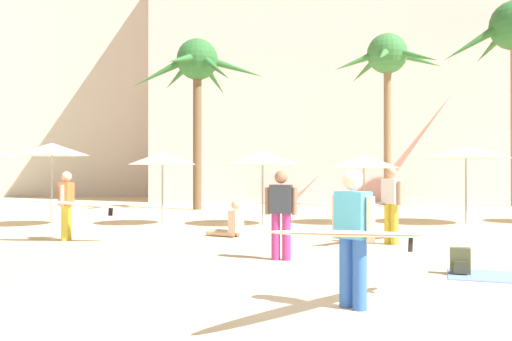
{
  "coord_description": "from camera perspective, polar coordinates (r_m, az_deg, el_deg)",
  "views": [
    {
      "loc": [
        -1.49,
        -6.15,
        1.57
      ],
      "look_at": [
        -0.64,
        6.55,
        1.64
      ],
      "focal_mm": 38.97,
      "sensor_mm": 36.0,
      "label": 1
    }
  ],
  "objects": [
    {
      "name": "palm_tree_center",
      "position": [
        24.84,
        -6.04,
        10.24
      ],
      "size": [
        5.86,
        5.55,
        7.49
      ],
      "color": "brown",
      "rests_on": "ground"
    },
    {
      "name": "hotel_pink",
      "position": [
        36.63,
        9.96,
        9.54
      ],
      "size": [
        24.92,
        8.87,
        15.68
      ],
      "primitive_type": "cube",
      "color": "beige",
      "rests_on": "ground"
    },
    {
      "name": "ground",
      "position": [
        6.52,
        9.8,
        -14.26
      ],
      "size": [
        120.0,
        120.0,
        0.0
      ],
      "primitive_type": "plane",
      "color": "#C6B28C"
    },
    {
      "name": "cafe_umbrella_2",
      "position": [
        17.31,
        -9.58,
        1.25
      ],
      "size": [
        2.06,
        2.06,
        2.24
      ],
      "color": "gray",
      "rests_on": "ground"
    },
    {
      "name": "hotel_tower_gray",
      "position": [
        46.57,
        -16.55,
        15.56
      ],
      "size": [
        17.27,
        11.09,
        28.61
      ],
      "primitive_type": "cube",
      "color": "beige",
      "rests_on": "ground"
    },
    {
      "name": "person_mid_center",
      "position": [
        13.87,
        -2.62,
        -5.48
      ],
      "size": [
        0.96,
        0.82,
        0.92
      ],
      "rotation": [
        0.0,
        0.0,
        2.55
      ],
      "color": "#D1A889",
      "rests_on": "ground"
    },
    {
      "name": "person_far_right",
      "position": [
        13.66,
        -19.02,
        -3.15
      ],
      "size": [
        2.85,
        0.95,
        1.62
      ],
      "rotation": [
        0.0,
        0.0,
        3.0
      ],
      "color": "gold",
      "rests_on": "ground"
    },
    {
      "name": "cafe_umbrella_5",
      "position": [
        17.69,
        -20.22,
        2.05
      ],
      "size": [
        2.17,
        2.17,
        2.49
      ],
      "color": "gray",
      "rests_on": "ground"
    },
    {
      "name": "person_far_left",
      "position": [
        6.46,
        10.22,
        -6.34
      ],
      "size": [
        2.49,
        2.47,
        1.62
      ],
      "rotation": [
        0.0,
        0.0,
        3.81
      ],
      "color": "blue",
      "rests_on": "ground"
    },
    {
      "name": "cafe_umbrella_4",
      "position": [
        17.72,
        11.0,
        0.9
      ],
      "size": [
        2.25,
        2.25,
        2.16
      ],
      "color": "gray",
      "rests_on": "ground"
    },
    {
      "name": "cafe_umbrella_1",
      "position": [
        16.94,
        0.68,
        1.29
      ],
      "size": [
        2.41,
        2.41,
        2.27
      ],
      "color": "gray",
      "rests_on": "ground"
    },
    {
      "name": "palm_tree_far_left",
      "position": [
        27.72,
        13.35,
        10.77
      ],
      "size": [
        5.41,
        5.14,
        8.28
      ],
      "color": "#896B4C",
      "rests_on": "ground"
    },
    {
      "name": "person_near_left",
      "position": [
        12.8,
        13.54,
        -3.2
      ],
      "size": [
        2.8,
        2.03,
        1.72
      ],
      "rotation": [
        0.0,
        0.0,
        0.52
      ],
      "color": "gold",
      "rests_on": "ground"
    },
    {
      "name": "cafe_umbrella_3",
      "position": [
        18.6,
        20.75,
        1.78
      ],
      "size": [
        2.71,
        2.71,
        2.45
      ],
      "color": "gray",
      "rests_on": "ground"
    },
    {
      "name": "person_near_right",
      "position": [
        10.11,
        2.59,
        -4.17
      ],
      "size": [
        0.6,
        0.33,
        1.63
      ],
      "rotation": [
        0.0,
        0.0,
        1.26
      ],
      "color": "#B7337F",
      "rests_on": "ground"
    },
    {
      "name": "backpack",
      "position": [
        9.29,
        20.22,
        -8.77
      ],
      "size": [
        0.34,
        0.32,
        0.42
      ],
      "rotation": [
        0.0,
        0.0,
        4.35
      ],
      "color": "#4D5135",
      "rests_on": "ground"
    }
  ]
}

